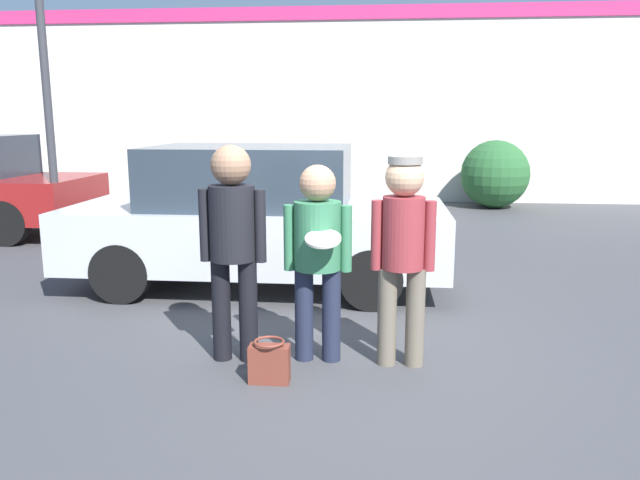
# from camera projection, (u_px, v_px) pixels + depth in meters

# --- Properties ---
(ground_plane) EXTENTS (56.00, 56.00, 0.00)m
(ground_plane) POSITION_uv_depth(u_px,v_px,m) (338.00, 357.00, 5.13)
(ground_plane) COLOR #3F3F42
(storefront_building) EXTENTS (24.00, 0.22, 4.35)m
(storefront_building) POSITION_uv_depth(u_px,v_px,m) (367.00, 105.00, 14.22)
(storefront_building) COLOR silver
(storefront_building) RESTS_ON ground
(person_left) EXTENTS (0.53, 0.36, 1.73)m
(person_left) POSITION_uv_depth(u_px,v_px,m) (233.00, 234.00, 4.88)
(person_left) COLOR black
(person_left) RESTS_ON ground
(person_middle_with_frisbee) EXTENTS (0.54, 0.58, 1.58)m
(person_middle_with_frisbee) POSITION_uv_depth(u_px,v_px,m) (318.00, 247.00, 4.90)
(person_middle_with_frisbee) COLOR #1E2338
(person_middle_with_frisbee) RESTS_ON ground
(person_right) EXTENTS (0.49, 0.32, 1.65)m
(person_right) POSITION_uv_depth(u_px,v_px,m) (403.00, 243.00, 4.79)
(person_right) COLOR #665B4C
(person_right) RESTS_ON ground
(parked_car_near) EXTENTS (4.26, 1.89, 1.61)m
(parked_car_near) POSITION_uv_depth(u_px,v_px,m) (257.00, 218.00, 7.19)
(parked_car_near) COLOR #B7BABF
(parked_car_near) RESTS_ON ground
(street_lamp) EXTENTS (1.35, 0.35, 5.63)m
(street_lamp) POSITION_uv_depth(u_px,v_px,m) (56.00, 7.00, 8.86)
(street_lamp) COLOR #38383D
(street_lamp) RESTS_ON ground
(shrub) EXTENTS (1.45, 1.45, 1.45)m
(shrub) POSITION_uv_depth(u_px,v_px,m) (495.00, 174.00, 13.35)
(shrub) COLOR #285B2D
(shrub) RESTS_ON ground
(handbag) EXTENTS (0.30, 0.23, 0.33)m
(handbag) POSITION_uv_depth(u_px,v_px,m) (269.00, 362.00, 4.62)
(handbag) COLOR brown
(handbag) RESTS_ON ground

